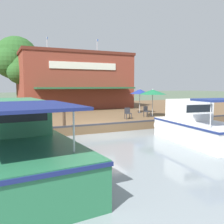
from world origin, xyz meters
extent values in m
plane|color=#4C5B47|center=(0.00, 0.00, 0.00)|extent=(220.00, 220.00, 0.00)
cube|color=brown|center=(-11.00, 0.00, 0.30)|extent=(22.00, 56.00, 0.60)
cube|color=#2D2D33|center=(-0.10, 0.00, 0.65)|extent=(0.20, 50.40, 0.10)
cube|color=brown|center=(-13.83, 2.21, 3.54)|extent=(7.64, 11.86, 5.87)
cube|color=#5C271C|center=(-13.83, 2.21, 6.62)|extent=(7.79, 12.09, 0.30)
cube|color=#235633|center=(-9.11, 2.21, 2.90)|extent=(1.80, 10.08, 0.16)
cube|color=silver|center=(-9.97, 2.21, 5.15)|extent=(0.08, 7.11, 0.70)
cylinder|color=silver|center=(-13.83, 5.18, 7.57)|extent=(0.06, 0.06, 2.19)
cube|color=#2D5193|center=(-13.65, 5.18, 8.52)|extent=(0.36, 0.03, 0.24)
cylinder|color=silver|center=(-13.83, -0.75, 7.46)|extent=(0.06, 0.06, 1.98)
cube|color=#2D5193|center=(-13.65, -0.75, 8.30)|extent=(0.36, 0.03, 0.24)
cylinder|color=#B7B7B7|center=(-2.47, 5.52, 1.64)|extent=(0.06, 0.06, 2.08)
cylinder|color=#2D2D33|center=(-2.47, 5.52, 0.63)|extent=(0.36, 0.36, 0.06)
cone|color=#19663D|center=(-2.47, 5.52, 2.62)|extent=(2.21, 2.21, 0.40)
cone|color=silver|center=(-2.47, 5.52, 2.64)|extent=(1.37, 1.37, 0.32)
sphere|color=silver|center=(-2.47, 5.52, 2.82)|extent=(0.08, 0.08, 0.08)
cylinder|color=#B7B7B7|center=(-5.33, 6.05, 1.63)|extent=(0.06, 0.06, 2.05)
cylinder|color=#2D2D33|center=(-5.33, 6.05, 0.63)|extent=(0.36, 0.36, 0.06)
cone|color=navy|center=(-5.33, 6.05, 2.59)|extent=(1.84, 1.84, 0.43)
cone|color=yellow|center=(-5.33, 6.05, 2.61)|extent=(1.14, 1.14, 0.34)
sphere|color=yellow|center=(-5.33, 6.05, 2.80)|extent=(0.08, 0.08, 0.08)
cube|color=#2D2D33|center=(-2.33, 5.27, 0.81)|extent=(0.05, 0.05, 0.42)
cube|color=#2D2D33|center=(-2.26, 4.88, 0.81)|extent=(0.05, 0.05, 0.42)
cube|color=#2D2D33|center=(-2.73, 5.20, 0.81)|extent=(0.05, 0.05, 0.42)
cube|color=#2D2D33|center=(-2.66, 4.81, 0.81)|extent=(0.05, 0.05, 0.42)
cube|color=#2D2D33|center=(-2.50, 5.04, 1.03)|extent=(0.51, 0.51, 0.05)
cube|color=#2D2D33|center=(-2.69, 5.00, 1.25)|extent=(0.12, 0.44, 0.40)
cube|color=#2D2D33|center=(-4.18, 10.67, 0.81)|extent=(0.05, 0.05, 0.42)
cube|color=#2D2D33|center=(-4.36, 10.31, 0.81)|extent=(0.05, 0.05, 0.42)
cube|color=#2D2D33|center=(-4.53, 10.85, 0.81)|extent=(0.05, 0.05, 0.42)
cube|color=#2D2D33|center=(-4.71, 10.49, 0.81)|extent=(0.05, 0.05, 0.42)
cube|color=#2D2D33|center=(-4.44, 10.58, 1.03)|extent=(0.59, 0.59, 0.05)
cube|color=#2D2D33|center=(-4.62, 10.67, 1.25)|extent=(0.23, 0.41, 0.40)
cube|color=#2D2D33|center=(-5.49, 11.83, 0.81)|extent=(0.05, 0.05, 0.42)
cube|color=#2D2D33|center=(-5.39, 11.44, 0.81)|extent=(0.05, 0.05, 0.42)
cube|color=#2D2D33|center=(-5.87, 11.73, 0.81)|extent=(0.05, 0.05, 0.42)
cube|color=#2D2D33|center=(-5.77, 11.34, 0.81)|extent=(0.05, 0.05, 0.42)
cube|color=#2D2D33|center=(-5.63, 11.58, 1.03)|extent=(0.54, 0.54, 0.05)
cube|color=#2D2D33|center=(-5.82, 11.53, 1.25)|extent=(0.15, 0.44, 0.40)
cube|color=#2D2D33|center=(-1.70, 3.12, 0.81)|extent=(0.05, 0.05, 0.42)
cube|color=#2D2D33|center=(-1.76, 2.72, 0.81)|extent=(0.05, 0.05, 0.42)
cube|color=#2D2D33|center=(-2.09, 3.18, 0.81)|extent=(0.05, 0.05, 0.42)
cube|color=#2D2D33|center=(-2.15, 2.78, 0.81)|extent=(0.05, 0.05, 0.42)
cube|color=#2D2D33|center=(-1.93, 2.95, 1.03)|extent=(0.50, 0.50, 0.05)
cube|color=#2D2D33|center=(-2.12, 2.98, 1.25)|extent=(0.11, 0.44, 0.40)
cube|color=#287047|center=(5.60, -5.76, 0.73)|extent=(8.26, 4.06, 1.30)
cube|color=navy|center=(5.60, -5.76, 1.30)|extent=(8.36, 4.11, 0.10)
cube|color=#337A51|center=(4.19, -5.87, 1.98)|extent=(3.72, 3.02, 1.20)
cube|color=black|center=(5.92, -5.73, 2.13)|extent=(0.25, 2.40, 0.42)
cube|color=navy|center=(7.48, -5.61, 2.57)|extent=(3.59, 3.18, 0.08)
cylinder|color=silver|center=(8.40, -4.33, 1.97)|extent=(0.05, 0.05, 1.19)
cube|color=white|center=(4.70, 3.65, 0.64)|extent=(5.52, 2.82, 1.13)
ellipsoid|color=white|center=(2.04, 3.88, 0.64)|extent=(2.07, 2.41, 1.13)
cube|color=navy|center=(4.70, 3.65, 1.13)|extent=(5.58, 2.87, 0.10)
cube|color=white|center=(3.76, 3.73, 1.78)|extent=(1.98, 2.05, 1.14)
cube|color=black|center=(4.65, 3.65, 1.92)|extent=(0.20, 1.66, 0.40)
cube|color=navy|center=(5.95, 3.54, 2.44)|extent=(1.75, 2.14, 0.10)
cylinder|color=silver|center=(6.35, 2.67, 1.82)|extent=(0.05, 0.05, 1.23)
cylinder|color=#473323|center=(-0.35, -2.39, 1.07)|extent=(0.18, 0.18, 0.94)
cylinder|color=#2D2D33|center=(-0.35, -2.39, 1.56)|extent=(0.22, 0.22, 0.04)
cylinder|color=brown|center=(-16.00, -3.18, 2.12)|extent=(0.32, 0.32, 3.04)
sphere|color=#285623|center=(-16.00, -3.18, 4.97)|extent=(3.56, 3.56, 3.56)
sphere|color=#285623|center=(-15.29, -3.71, 4.61)|extent=(2.49, 2.49, 2.49)
cylinder|color=brown|center=(-17.66, -3.68, 2.52)|extent=(0.32, 0.32, 3.83)
sphere|color=#285623|center=(-17.66, -3.68, 6.38)|extent=(5.19, 5.19, 5.19)
sphere|color=#285623|center=(-16.63, -4.45, 5.86)|extent=(3.63, 3.63, 3.63)
camera|label=1|loc=(14.64, -6.14, 3.12)|focal=40.00mm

